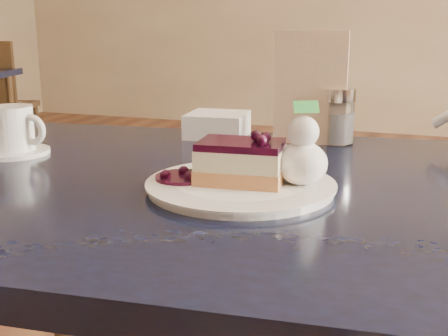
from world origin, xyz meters
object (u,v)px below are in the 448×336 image
(dessert_plate, at_px, (241,186))
(cheesecake_slice, at_px, (241,162))
(main_table, at_px, (247,230))
(coffee_set, at_px, (13,133))

(dessert_plate, bearing_deg, cheesecake_slice, -90.00)
(main_table, xyz_separation_m, dessert_plate, (0.01, -0.05, 0.09))
(main_table, height_order, cheesecake_slice, cheesecake_slice)
(main_table, bearing_deg, coffee_set, 170.28)
(main_table, xyz_separation_m, coffee_set, (-0.47, 0.03, 0.12))
(cheesecake_slice, distance_m, coffee_set, 0.48)
(cheesecake_slice, xyz_separation_m, coffee_set, (-0.47, 0.08, -0.00))
(dessert_plate, relative_size, cheesecake_slice, 2.05)
(main_table, xyz_separation_m, cheesecake_slice, (0.01, -0.05, 0.12))
(main_table, distance_m, cheesecake_slice, 0.13)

